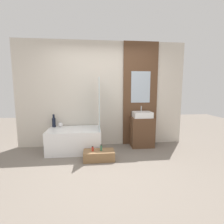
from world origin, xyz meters
TOP-DOWN VIEW (x-y plane):
  - ground_plane at (0.00, 0.00)m, footprint 12.00×12.00m
  - wall_tiled_back at (0.00, 1.58)m, footprint 4.20×0.06m
  - wall_wood_accent at (0.97, 1.53)m, footprint 0.88×0.04m
  - bathtub at (-0.68, 1.16)m, footprint 1.20×0.74m
  - glass_shower_screen at (-0.11, 1.12)m, footprint 0.01×0.61m
  - wooden_step_bench at (-0.14, 0.59)m, footprint 0.63×0.33m
  - vanity_cabinet at (0.97, 1.31)m, footprint 0.55×0.41m
  - sink at (0.97, 1.31)m, footprint 0.45×0.37m
  - vase_tall_dark at (-1.19, 1.44)m, footprint 0.08×0.08m
  - vase_round_light at (-1.03, 1.43)m, footprint 0.11×0.11m
  - bottle_soap_primary at (-0.27, 0.59)m, footprint 0.04×0.04m
  - bottle_soap_secondary at (-0.09, 0.59)m, footprint 0.04×0.04m

SIDE VIEW (x-z plane):
  - ground_plane at x=0.00m, z-range 0.00..0.00m
  - wooden_step_bench at x=-0.14m, z-range 0.00..0.20m
  - bottle_soap_primary at x=-0.27m, z-range 0.19..0.29m
  - bottle_soap_secondary at x=-0.09m, z-range 0.19..0.32m
  - bathtub at x=-0.68m, z-range 0.00..0.53m
  - vanity_cabinet at x=0.97m, z-range 0.00..0.74m
  - vase_round_light at x=-1.03m, z-range 0.53..0.64m
  - vase_tall_dark at x=-1.19m, z-range 0.50..0.81m
  - sink at x=0.97m, z-range 0.67..0.95m
  - glass_shower_screen at x=-0.11m, z-range 0.53..1.70m
  - wall_tiled_back at x=0.00m, z-range 0.00..2.60m
  - wall_wood_accent at x=0.97m, z-range 0.01..2.61m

